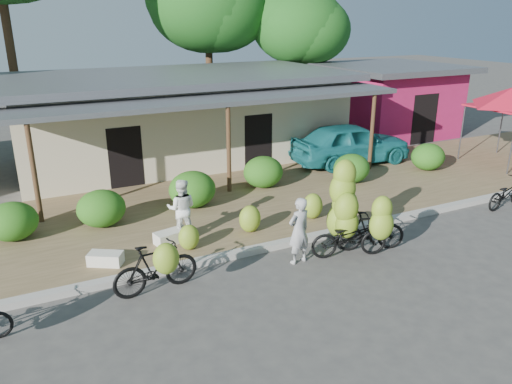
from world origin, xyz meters
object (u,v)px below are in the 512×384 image
at_px(vendor, 299,231).
at_px(bystander, 182,209).
at_px(bike_right, 374,227).
at_px(bike_far_right, 507,193).
at_px(tree_near_right, 294,24).
at_px(red_canopy, 512,97).
at_px(bike_left, 157,267).
at_px(bike_center, 346,218).
at_px(teal_van, 351,143).
at_px(sack_near, 172,236).
at_px(tree_center_right, 203,2).
at_px(sack_far, 106,259).

height_order(vendor, bystander, bystander).
distance_m(bike_right, bike_far_right, 5.57).
xyz_separation_m(tree_near_right, bike_far_right, (-0.40, -13.24, -4.62)).
bearing_deg(tree_near_right, red_canopy, -71.83).
bearing_deg(red_canopy, bike_left, -167.30).
height_order(red_canopy, bike_center, red_canopy).
height_order(bike_right, teal_van, teal_van).
bearing_deg(bike_right, teal_van, -12.62).
relative_size(bike_right, sack_near, 2.08).
distance_m(tree_near_right, sack_near, 15.97).
bearing_deg(tree_center_right, bystander, -113.64).
relative_size(tree_near_right, vendor, 4.28).
relative_size(sack_far, teal_van, 0.16).
height_order(bike_far_right, sack_near, bike_far_right).
bearing_deg(red_canopy, vendor, -163.16).
bearing_deg(vendor, bike_center, 169.96).
xyz_separation_m(sack_near, sack_far, (-1.69, -0.46, -0.01)).
relative_size(tree_center_right, bike_far_right, 4.70).
relative_size(tree_near_right, bike_right, 3.87).
relative_size(bike_far_right, bystander, 1.15).
bearing_deg(bike_left, red_canopy, -82.08).
height_order(red_canopy, sack_far, red_canopy).
height_order(bystander, teal_van, teal_van).
height_order(tree_center_right, tree_near_right, tree_center_right).
distance_m(tree_near_right, teal_van, 8.89).
bearing_deg(bike_right, tree_near_right, -3.23).
bearing_deg(bystander, sack_far, 42.84).
distance_m(tree_center_right, bike_left, 17.78).
bearing_deg(tree_center_right, bike_far_right, -76.72).
distance_m(tree_near_right, bike_far_right, 14.03).
bearing_deg(bike_left, bike_center, -96.35).
height_order(bike_center, sack_near, bike_center).
relative_size(bike_left, teal_van, 0.40).
xyz_separation_m(red_canopy, bike_right, (-9.25, -3.75, -1.94)).
bearing_deg(sack_near, vendor, -41.89).
bearing_deg(red_canopy, sack_far, -173.58).
height_order(bike_far_right, bystander, bystander).
relative_size(tree_near_right, sack_far, 9.11).
xyz_separation_m(bike_left, vendor, (3.29, -0.12, 0.19)).
bearing_deg(bystander, bike_right, 170.00).
bearing_deg(sack_near, tree_center_right, 65.43).
relative_size(bike_right, bike_far_right, 1.01).
bearing_deg(tree_near_right, bike_right, -113.10).
height_order(vendor, teal_van, teal_van).
distance_m(tree_center_right, bike_right, 16.89).
height_order(tree_center_right, bike_far_right, tree_center_right).
xyz_separation_m(bike_far_right, bystander, (-9.37, 2.05, 0.44)).
bearing_deg(bike_far_right, teal_van, 8.50).
xyz_separation_m(tree_center_right, bike_center, (-2.46, -15.51, -5.17)).
distance_m(sack_near, vendor, 3.21).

